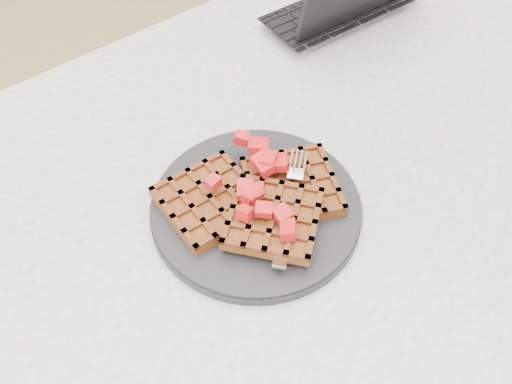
{
  "coord_description": "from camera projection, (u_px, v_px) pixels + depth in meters",
  "views": [
    {
      "loc": [
        -0.36,
        -0.37,
        1.33
      ],
      "look_at": [
        -0.09,
        -0.02,
        0.79
      ],
      "focal_mm": 40.0,
      "sensor_mm": 36.0,
      "label": 1
    }
  ],
  "objects": [
    {
      "name": "ground",
      "position": [
        279.0,
        376.0,
        1.36
      ],
      "size": [
        4.0,
        4.0,
        0.0
      ],
      "primitive_type": "plane",
      "color": "tan",
      "rests_on": "ground"
    },
    {
      "name": "table",
      "position": [
        291.0,
        219.0,
        0.86
      ],
      "size": [
        1.2,
        0.8,
        0.75
      ],
      "color": "silver",
      "rests_on": "ground"
    },
    {
      "name": "plate",
      "position": [
        256.0,
        208.0,
        0.72
      ],
      "size": [
        0.27,
        0.27,
        0.02
      ],
      "primitive_type": "cylinder",
      "color": "black",
      "rests_on": "table"
    },
    {
      "name": "waffles",
      "position": [
        258.0,
        200.0,
        0.7
      ],
      "size": [
        0.23,
        0.21,
        0.03
      ],
      "color": "brown",
      "rests_on": "plate"
    },
    {
      "name": "strawberry_pile",
      "position": [
        256.0,
        185.0,
        0.68
      ],
      "size": [
        0.15,
        0.15,
        0.02
      ],
      "primitive_type": null,
      "color": "#A30004",
      "rests_on": "waffles"
    },
    {
      "name": "fork",
      "position": [
        291.0,
        204.0,
        0.7
      ],
      "size": [
        0.15,
        0.14,
        0.02
      ],
      "primitive_type": null,
      "rotation": [
        0.0,
        0.0,
        -0.85
      ],
      "color": "silver",
      "rests_on": "plate"
    }
  ]
}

